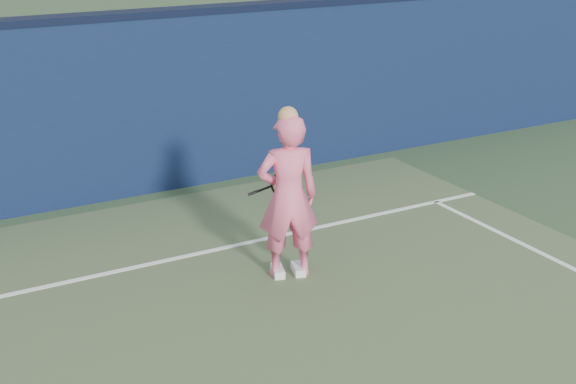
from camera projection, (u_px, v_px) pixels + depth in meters
backstop_wall at (41, 119)px, 10.76m from camera, size 24.00×0.40×2.50m
wall_cap at (30, 21)px, 10.31m from camera, size 24.00×0.42×0.10m
player at (288, 196)px, 8.83m from camera, size 0.79×0.63×1.97m
racket at (279, 184)px, 9.24m from camera, size 0.53×0.16×0.29m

